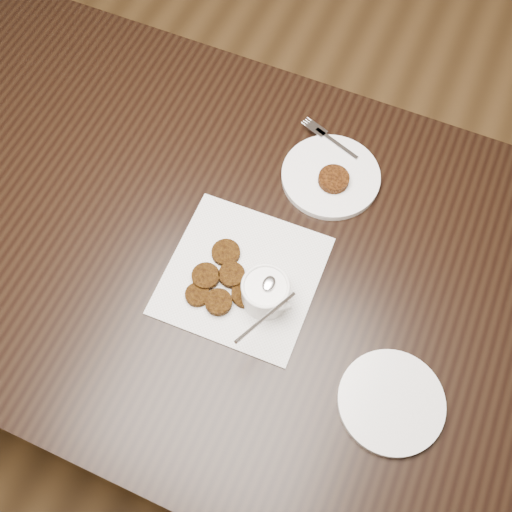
{
  "coord_description": "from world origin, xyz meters",
  "views": [
    {
      "loc": [
        0.33,
        -0.41,
        1.85
      ],
      "look_at": [
        0.12,
        0.06,
        0.8
      ],
      "focal_mm": 42.54,
      "sensor_mm": 36.0,
      "label": 1
    }
  ],
  "objects_px": {
    "napkin": "(242,275)",
    "sauce_ramekin": "(266,285)",
    "plate_empty": "(391,402)",
    "plate_with_patty": "(331,174)",
    "table": "(198,299)"
  },
  "relations": [
    {
      "from": "table",
      "to": "plate_empty",
      "type": "relative_size",
      "value": 7.86
    },
    {
      "from": "napkin",
      "to": "sauce_ramekin",
      "type": "height_order",
      "value": "sauce_ramekin"
    },
    {
      "from": "sauce_ramekin",
      "to": "plate_empty",
      "type": "bearing_deg",
      "value": -18.29
    },
    {
      "from": "plate_with_patty",
      "to": "napkin",
      "type": "bearing_deg",
      "value": -105.58
    },
    {
      "from": "plate_empty",
      "to": "plate_with_patty",
      "type": "bearing_deg",
      "value": 123.24
    },
    {
      "from": "table",
      "to": "plate_empty",
      "type": "height_order",
      "value": "plate_empty"
    },
    {
      "from": "table",
      "to": "sauce_ramekin",
      "type": "relative_size",
      "value": 11.85
    },
    {
      "from": "sauce_ramekin",
      "to": "plate_with_patty",
      "type": "relative_size",
      "value": 0.6
    },
    {
      "from": "sauce_ramekin",
      "to": "plate_empty",
      "type": "relative_size",
      "value": 0.66
    },
    {
      "from": "table",
      "to": "napkin",
      "type": "distance_m",
      "value": 0.41
    },
    {
      "from": "plate_empty",
      "to": "napkin",
      "type": "bearing_deg",
      "value": 160.56
    },
    {
      "from": "table",
      "to": "plate_with_patty",
      "type": "height_order",
      "value": "plate_with_patty"
    },
    {
      "from": "sauce_ramekin",
      "to": "napkin",
      "type": "bearing_deg",
      "value": 155.43
    },
    {
      "from": "sauce_ramekin",
      "to": "plate_with_patty",
      "type": "height_order",
      "value": "sauce_ramekin"
    },
    {
      "from": "table",
      "to": "plate_empty",
      "type": "bearing_deg",
      "value": -18.39
    }
  ]
}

